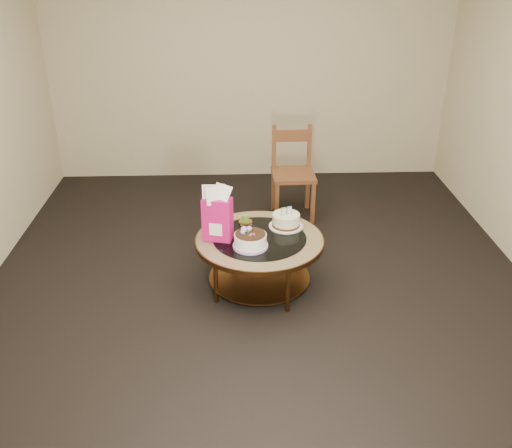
{
  "coord_description": "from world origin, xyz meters",
  "views": [
    {
      "loc": [
        -0.18,
        -3.95,
        2.57
      ],
      "look_at": [
        -0.03,
        0.02,
        0.57
      ],
      "focal_mm": 40.0,
      "sensor_mm": 36.0,
      "label": 1
    }
  ],
  "objects_px": {
    "coffee_table": "(259,246)",
    "gift_bag": "(217,214)",
    "cream_cake": "(286,221)",
    "decorated_cake": "(250,241)",
    "dining_chair": "(293,172)"
  },
  "relations": [
    {
      "from": "decorated_cake",
      "to": "dining_chair",
      "type": "distance_m",
      "value": 1.59
    },
    {
      "from": "gift_bag",
      "to": "dining_chair",
      "type": "xyz_separation_m",
      "value": [
        0.72,
        1.38,
        -0.22
      ]
    },
    {
      "from": "coffee_table",
      "to": "cream_cake",
      "type": "xyz_separation_m",
      "value": [
        0.22,
        0.18,
        0.13
      ]
    },
    {
      "from": "decorated_cake",
      "to": "gift_bag",
      "type": "xyz_separation_m",
      "value": [
        -0.25,
        0.14,
        0.17
      ]
    },
    {
      "from": "coffee_table",
      "to": "gift_bag",
      "type": "relative_size",
      "value": 2.3
    },
    {
      "from": "coffee_table",
      "to": "gift_bag",
      "type": "distance_m",
      "value": 0.44
    },
    {
      "from": "gift_bag",
      "to": "dining_chair",
      "type": "relative_size",
      "value": 0.49
    },
    {
      "from": "coffee_table",
      "to": "dining_chair",
      "type": "bearing_deg",
      "value": 73.98
    },
    {
      "from": "gift_bag",
      "to": "coffee_table",
      "type": "bearing_deg",
      "value": 15.91
    },
    {
      "from": "coffee_table",
      "to": "cream_cake",
      "type": "distance_m",
      "value": 0.32
    },
    {
      "from": "cream_cake",
      "to": "gift_bag",
      "type": "relative_size",
      "value": 0.62
    },
    {
      "from": "decorated_cake",
      "to": "cream_cake",
      "type": "xyz_separation_m",
      "value": [
        0.3,
        0.33,
        0.0
      ]
    },
    {
      "from": "coffee_table",
      "to": "dining_chair",
      "type": "distance_m",
      "value": 1.43
    },
    {
      "from": "cream_cake",
      "to": "gift_bag",
      "type": "bearing_deg",
      "value": 176.52
    },
    {
      "from": "decorated_cake",
      "to": "dining_chair",
      "type": "height_order",
      "value": "dining_chair"
    }
  ]
}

